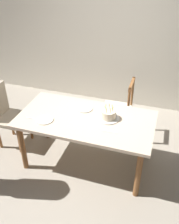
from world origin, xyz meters
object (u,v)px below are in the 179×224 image
at_px(birthday_cake, 109,115).
at_px(chair_upholstered, 6,113).
at_px(dining_table, 86,124).
at_px(plate_near_celebrant, 45,120).
at_px(chair_spindle_back, 118,110).
at_px(plate_far_side, 85,108).

xyz_separation_m(birthday_cake, chair_upholstered, (-1.52, -0.01, -0.27)).
distance_m(dining_table, birthday_cake, 0.32).
relative_size(plate_near_celebrant, chair_spindle_back, 0.23).
bearing_deg(plate_far_side, plate_near_celebrant, -133.48).
distance_m(dining_table, chair_upholstered, 1.26).
bearing_deg(chair_spindle_back, chair_upholstered, -155.01).
bearing_deg(birthday_cake, chair_upholstered, -179.67).
height_order(plate_far_side, chair_spindle_back, chair_spindle_back).
height_order(plate_near_celebrant, plate_far_side, same).
xyz_separation_m(chair_spindle_back, chair_upholstered, (-1.51, -0.70, 0.07)).
distance_m(chair_spindle_back, chair_upholstered, 1.67).
bearing_deg(dining_table, chair_upholstered, 176.86).
bearing_deg(plate_far_side, dining_table, -67.15).
relative_size(birthday_cake, chair_upholstered, 0.29).
bearing_deg(birthday_cake, plate_far_side, 160.67).
relative_size(birthday_cake, plate_far_side, 1.27).
relative_size(plate_far_side, chair_upholstered, 0.23).
relative_size(dining_table, chair_upholstered, 1.81).
relative_size(dining_table, birthday_cake, 6.13).
bearing_deg(birthday_cake, chair_spindle_back, 90.85).
distance_m(plate_far_side, chair_spindle_back, 0.73).
relative_size(dining_table, plate_near_celebrant, 7.81).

